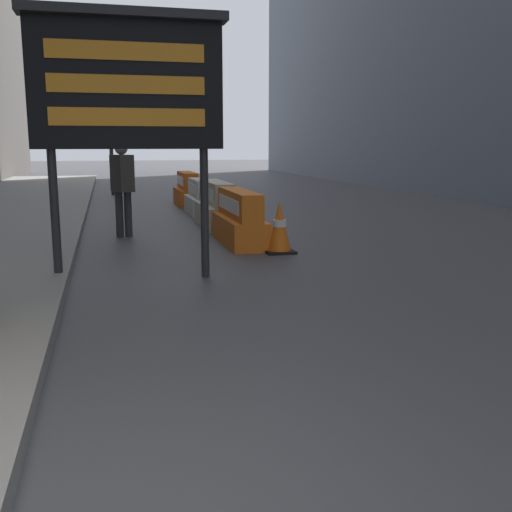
% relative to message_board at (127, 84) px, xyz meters
% --- Properties ---
extents(message_board, '(2.29, 0.36, 3.10)m').
position_rel_message_board_xyz_m(message_board, '(0.00, 0.00, 0.00)').
color(message_board, '#28282B').
rests_on(message_board, ground_plane).
extents(jersey_barrier_orange_near, '(0.58, 1.93, 0.88)m').
position_rel_message_board_xyz_m(jersey_barrier_orange_near, '(1.82, 2.36, -1.91)').
color(jersey_barrier_orange_near, orange).
rests_on(jersey_barrier_orange_near, ground_plane).
extents(jersey_barrier_cream, '(0.62, 1.94, 0.90)m').
position_rel_message_board_xyz_m(jersey_barrier_cream, '(1.82, 4.51, -1.90)').
color(jersey_barrier_cream, beige).
rests_on(jersey_barrier_cream, ground_plane).
extents(jersey_barrier_white, '(0.53, 1.64, 0.81)m').
position_rel_message_board_xyz_m(jersey_barrier_white, '(1.82, 6.77, -1.94)').
color(jersey_barrier_white, silver).
rests_on(jersey_barrier_white, ground_plane).
extents(jersey_barrier_orange_far, '(0.60, 1.67, 0.89)m').
position_rel_message_board_xyz_m(jersey_barrier_orange_far, '(1.82, 8.86, -1.91)').
color(jersey_barrier_orange_far, orange).
rests_on(jersey_barrier_orange_far, ground_plane).
extents(traffic_cone_near, '(0.44, 0.44, 0.79)m').
position_rel_message_board_xyz_m(traffic_cone_near, '(2.22, 1.39, -1.91)').
color(traffic_cone_near, black).
rests_on(traffic_cone_near, ground_plane).
extents(traffic_cone_mid, '(0.39, 0.39, 0.69)m').
position_rel_message_board_xyz_m(traffic_cone_mid, '(2.54, 6.92, -1.96)').
color(traffic_cone_mid, black).
rests_on(traffic_cone_mid, ground_plane).
extents(traffic_light_near_curb, '(0.28, 0.45, 3.98)m').
position_rel_message_board_xyz_m(traffic_light_near_curb, '(-0.09, 12.60, 0.59)').
color(traffic_light_near_curb, '#2D2D30').
rests_on(traffic_light_near_curb, ground_plane).
extents(pedestrian_worker, '(0.42, 0.50, 1.66)m').
position_rel_message_board_xyz_m(pedestrian_worker, '(-0.01, 3.57, -1.31)').
color(pedestrian_worker, '#333338').
rests_on(pedestrian_worker, ground_plane).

